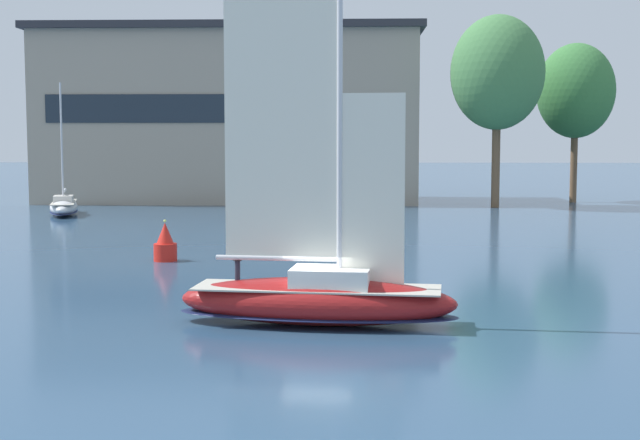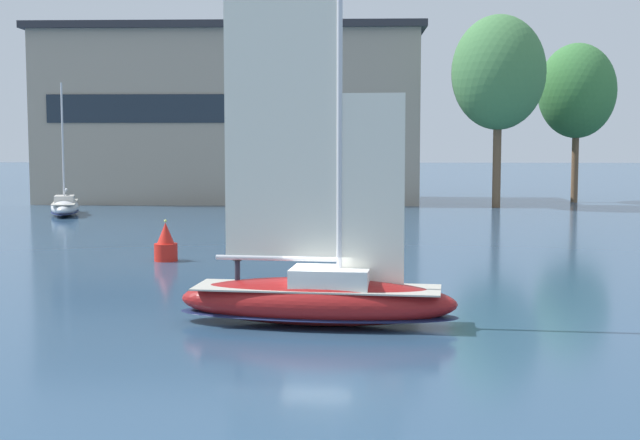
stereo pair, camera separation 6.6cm
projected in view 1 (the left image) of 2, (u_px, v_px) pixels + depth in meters
ground_plane at (317, 325)px, 32.52m from camera, size 400.00×400.00×0.00m
waterfront_building at (231, 115)px, 94.19m from camera, size 39.93×15.24×18.09m
tree_shore_left at (576, 91)px, 91.53m from camera, size 7.95×7.95×16.37m
tree_shore_center at (497, 73)px, 84.73m from camera, size 8.92×8.92×18.35m
sailboat_main at (318, 295)px, 32.41m from camera, size 10.52×3.98×14.11m
sailboat_moored_mid_channel at (64, 206)px, 77.65m from camera, size 4.39×8.63×11.43m
channel_buoy at (165, 244)px, 49.03m from camera, size 1.28×1.28×2.29m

